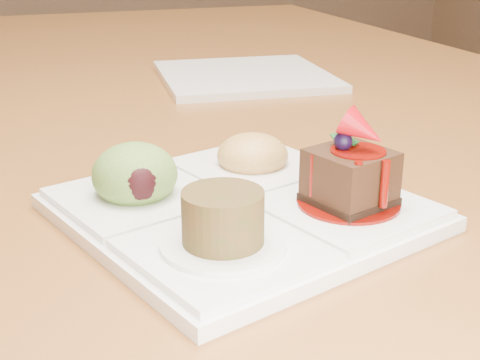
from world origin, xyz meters
name	(u,v)px	position (x,y,z in m)	size (l,w,h in m)	color
dining_table	(231,108)	(0.00, 0.00, 0.68)	(1.00, 1.80, 0.75)	brown
sampler_plate	(235,195)	(-0.19, -0.59, 0.77)	(0.33, 0.33, 0.10)	white
second_plate	(245,76)	(0.00, -0.08, 0.76)	(0.26, 0.26, 0.01)	white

